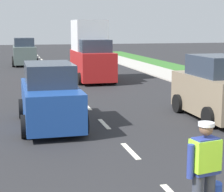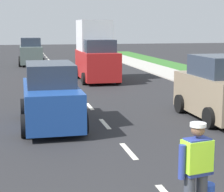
% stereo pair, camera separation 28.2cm
% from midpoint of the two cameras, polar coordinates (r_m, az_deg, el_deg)
% --- Properties ---
extents(ground_plane, '(96.00, 96.00, 0.00)m').
position_cam_midpoint_polar(ground_plane, '(25.19, -6.40, 2.55)').
color(ground_plane, '#28282B').
extents(lane_center_line, '(0.14, 46.40, 0.01)m').
position_cam_midpoint_polar(lane_center_line, '(29.34, -7.32, 3.56)').
color(lane_center_line, silver).
rests_on(lane_center_line, ground).
extents(road_worker, '(0.73, 0.47, 1.67)m').
position_cam_midpoint_polar(road_worker, '(6.70, 13.20, -9.85)').
color(road_worker, '#383D4C').
rests_on(road_worker, ground).
extents(delivery_truck, '(2.16, 4.60, 3.54)m').
position_cam_midpoint_polar(delivery_truck, '(23.71, -1.95, 6.07)').
color(delivery_truck, red).
rests_on(delivery_truck, ground).
extents(car_parked_curbside, '(1.93, 3.87, 2.19)m').
position_cam_midpoint_polar(car_parked_curbside, '(14.27, 15.30, 0.83)').
color(car_parked_curbside, gray).
rests_on(car_parked_curbside, ground).
extents(car_oncoming_third, '(2.03, 3.88, 2.26)m').
position_cam_midpoint_polar(car_oncoming_third, '(33.99, -11.18, 6.07)').
color(car_oncoming_third, slate).
rests_on(car_oncoming_third, ground).
extents(car_oncoming_lead, '(1.93, 4.20, 2.01)m').
position_cam_midpoint_polar(car_oncoming_lead, '(13.03, -8.07, -0.10)').
color(car_oncoming_lead, '#1E4799').
rests_on(car_oncoming_lead, ground).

